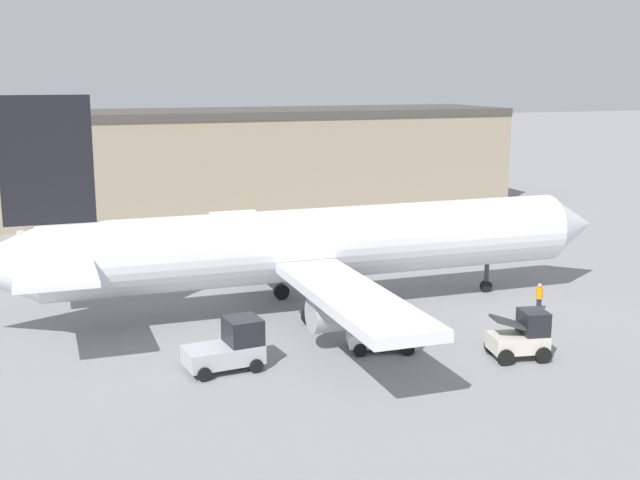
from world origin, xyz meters
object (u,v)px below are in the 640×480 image
belt_loader_truck (522,336)px  baggage_tug (230,347)px  airplane (304,245)px  pushback_tug (388,332)px  ground_crew_worker (539,297)px

belt_loader_truck → baggage_tug: bearing=176.3°
airplane → belt_loader_truck: (7.03, -10.86, -2.70)m
airplane → baggage_tug: 10.08m
airplane → baggage_tug: (-6.15, -7.52, -2.73)m
airplane → pushback_tug: size_ratio=10.42×
belt_loader_truck → pushback_tug: bearing=159.4°
ground_crew_worker → belt_loader_truck: size_ratio=0.59×
ground_crew_worker → pushback_tug: pushback_tug is taller
ground_crew_worker → belt_loader_truck: 7.81m
airplane → ground_crew_worker: airplane is taller
ground_crew_worker → pushback_tug: (-10.51, -2.64, -0.02)m
baggage_tug → pushback_tug: size_ratio=1.00×
baggage_tug → airplane: bearing=45.1°
pushback_tug → belt_loader_truck: bearing=-15.0°
belt_loader_truck → airplane: bearing=133.5°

